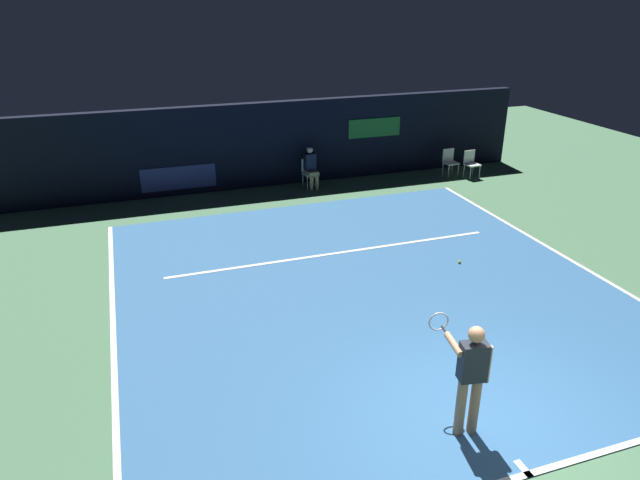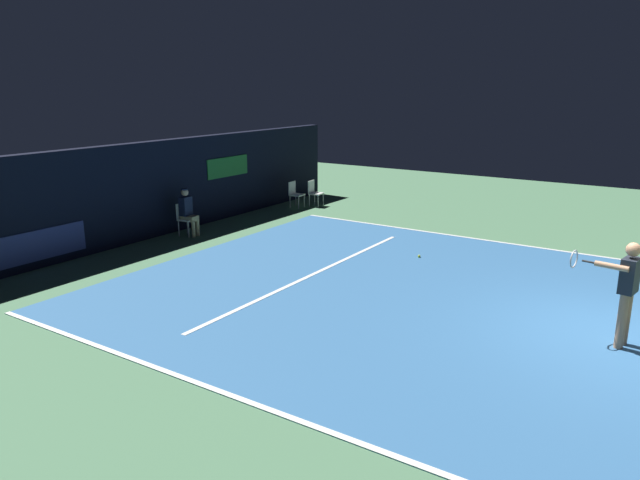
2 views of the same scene
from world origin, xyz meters
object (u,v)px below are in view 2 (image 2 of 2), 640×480
object	(u,v)px
line_judge_on_chair	(187,211)
courtside_chair_near	(295,193)
courtside_chair_far	(314,192)
tennis_ball	(419,256)
tennis_player	(626,288)

from	to	relation	value
line_judge_on_chair	courtside_chair_near	bearing A→B (deg)	-2.61
courtside_chair_near	courtside_chair_far	distance (m)	0.69
line_judge_on_chair	tennis_ball	size ratio (longest dim) A/B	19.41
courtside_chair_near	tennis_ball	size ratio (longest dim) A/B	12.94
line_judge_on_chair	courtside_chair_near	world-z (taller)	line_judge_on_chair
tennis_ball	line_judge_on_chair	bearing A→B (deg)	103.39
tennis_ball	tennis_player	bearing A→B (deg)	-120.95
tennis_player	courtside_chair_far	world-z (taller)	tennis_player
courtside_chair_far	tennis_player	bearing A→B (deg)	-122.79
courtside_chair_far	tennis_ball	size ratio (longest dim) A/B	12.94
tennis_player	line_judge_on_chair	size ratio (longest dim) A/B	1.31
courtside_chair_near	tennis_player	bearing A→B (deg)	-119.62
tennis_player	tennis_ball	xyz separation A→B (m)	(2.84, 4.74, -0.94)
courtside_chair_far	tennis_ball	world-z (taller)	courtside_chair_far
courtside_chair_near	tennis_ball	distance (m)	6.90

